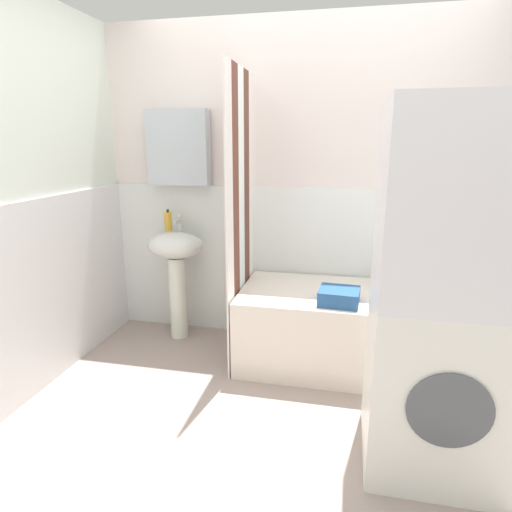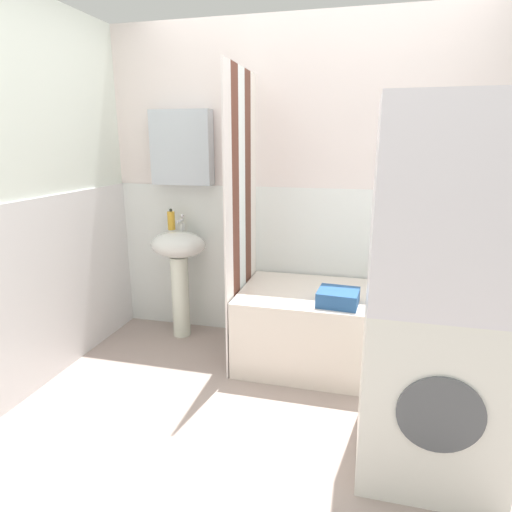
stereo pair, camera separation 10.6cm
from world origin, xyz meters
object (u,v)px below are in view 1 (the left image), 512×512
at_px(sink, 176,261).
at_px(body_wash_bottle, 416,273).
at_px(soap_dispenser, 168,221).
at_px(conditioner_bottle, 398,272).
at_px(lotion_bottle, 432,272).
at_px(washer_dryer_stack, 445,297).
at_px(towel_folded, 339,296).
at_px(bathtub, 343,329).
at_px(shampoo_bottle, 389,273).

xyz_separation_m(sink, body_wash_bottle, (1.79, 0.09, -0.00)).
height_order(soap_dispenser, conditioner_bottle, soap_dispenser).
distance_m(soap_dispenser, lotion_bottle, 2.02).
bearing_deg(sink, washer_dryer_stack, -31.51).
height_order(towel_folded, washer_dryer_stack, washer_dryer_stack).
xyz_separation_m(lotion_bottle, towel_folded, (-0.64, -0.54, -0.04)).
bearing_deg(lotion_bottle, towel_folded, -140.21).
xyz_separation_m(sink, bathtub, (1.30, -0.19, -0.36)).
bearing_deg(conditioner_bottle, lotion_bottle, 5.27).
bearing_deg(conditioner_bottle, sink, -176.13).
xyz_separation_m(shampoo_bottle, washer_dryer_stack, (0.13, -1.19, 0.25)).
distance_m(lotion_bottle, shampoo_bottle, 0.30).
xyz_separation_m(shampoo_bottle, towel_folded, (-0.35, -0.52, -0.02)).
xyz_separation_m(body_wash_bottle, washer_dryer_stack, (-0.05, -1.16, 0.23)).
distance_m(conditioner_bottle, towel_folded, 0.66).
xyz_separation_m(lotion_bottle, conditioner_bottle, (-0.24, -0.02, -0.01)).
height_order(body_wash_bottle, shampoo_bottle, body_wash_bottle).
height_order(bathtub, body_wash_bottle, body_wash_bottle).
bearing_deg(bathtub, body_wash_bottle, 29.50).
height_order(sink, soap_dispenser, soap_dispenser).
relative_size(soap_dispenser, bathtub, 0.12).
bearing_deg(body_wash_bottle, lotion_bottle, 20.10).
distance_m(soap_dispenser, conditioner_bottle, 1.79).
distance_m(bathtub, towel_folded, 0.38).
bearing_deg(sink, soap_dispenser, 137.17).
distance_m(soap_dispenser, body_wash_bottle, 1.90).
bearing_deg(lotion_bottle, body_wash_bottle, -159.90).
bearing_deg(towel_folded, sink, 162.37).
relative_size(lotion_bottle, conditioner_bottle, 1.12).
bearing_deg(shampoo_bottle, towel_folded, -123.61).
bearing_deg(lotion_bottle, shampoo_bottle, -176.99).
bearing_deg(conditioner_bottle, body_wash_bottle, -9.89).
distance_m(bathtub, lotion_bottle, 0.78).
bearing_deg(conditioner_bottle, bathtub, -141.24).
height_order(lotion_bottle, conditioner_bottle, lotion_bottle).
height_order(conditioner_bottle, shampoo_bottle, conditioner_bottle).
xyz_separation_m(conditioner_bottle, washer_dryer_stack, (0.07, -1.18, 0.24)).
distance_m(lotion_bottle, washer_dryer_stack, 1.24).
height_order(sink, bathtub, sink).
relative_size(bathtub, shampoo_bottle, 9.41).
bearing_deg(body_wash_bottle, conditioner_bottle, 170.11).
height_order(body_wash_bottle, washer_dryer_stack, washer_dryer_stack).
xyz_separation_m(bathtub, body_wash_bottle, (0.49, 0.28, 0.36)).
xyz_separation_m(soap_dispenser, lotion_bottle, (1.99, 0.06, -0.31)).
relative_size(sink, body_wash_bottle, 4.38).
bearing_deg(towel_folded, bathtub, 81.19).
bearing_deg(lotion_bottle, soap_dispenser, -178.40).
xyz_separation_m(lotion_bottle, body_wash_bottle, (-0.12, -0.04, 0.00)).
xyz_separation_m(towel_folded, washer_dryer_stack, (0.48, -0.67, 0.27)).
bearing_deg(conditioner_bottle, washer_dryer_stack, -86.67).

